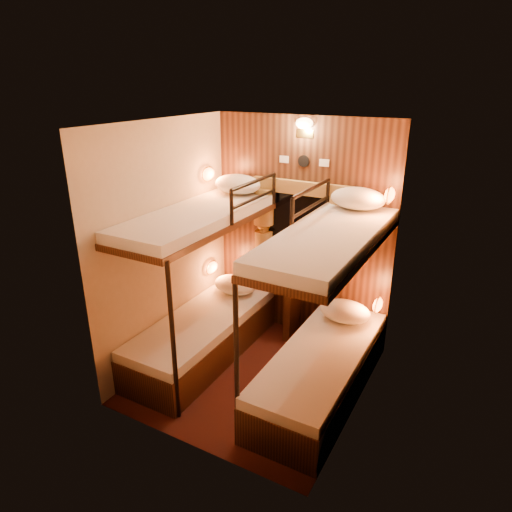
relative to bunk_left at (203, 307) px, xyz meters
The scene contains 22 objects.
floor 0.86m from the bunk_left, ahead, with size 2.10×2.10×0.00m, color #3D1610.
ceiling 1.95m from the bunk_left, ahead, with size 2.10×2.10×0.00m, color silver.
wall_back 1.34m from the bunk_left, 56.56° to the left, with size 2.40×2.40×0.00m, color #C6B293.
wall_front 1.44m from the bunk_left, 59.93° to the right, with size 2.40×2.40×0.00m, color #C6B293.
wall_left 0.74m from the bunk_left, 168.93° to the right, with size 2.40×2.40×0.00m, color #C6B293.
wall_right 1.77m from the bunk_left, ahead, with size 2.40×2.40×0.00m, color #C6B293.
back_panel 1.33m from the bunk_left, 56.16° to the left, with size 2.00×0.03×2.40m, color black.
bunk_left is the anchor object (origin of this frame).
bunk_right 1.30m from the bunk_left, ahead, with size 0.72×1.90×1.82m.
window 1.30m from the bunk_left, 55.30° to the left, with size 1.00×0.12×0.79m.
curtains 1.32m from the bunk_left, 54.32° to the left, with size 1.10×0.22×1.00m.
back_fixtures 2.03m from the bunk_left, 55.16° to the left, with size 0.54×0.09×0.48m.
reading_lamps 1.13m from the bunk_left, 44.25° to the left, with size 2.00×0.20×1.25m.
table 1.02m from the bunk_left, 50.33° to the left, with size 0.50×0.34×0.66m.
bottle_left 1.01m from the bunk_left, 51.94° to the left, with size 0.07×0.07×0.24m.
bottle_right 1.07m from the bunk_left, 52.13° to the left, with size 0.06×0.06×0.21m.
sachet_a 1.09m from the bunk_left, 48.43° to the left, with size 0.07×0.05×0.01m, color silver.
sachet_b 1.09m from the bunk_left, 46.03° to the left, with size 0.07×0.05×0.01m, color silver.
pillow_lower_left 0.63m from the bunk_left, 90.20° to the left, with size 0.50×0.36×0.20m, color white.
pillow_lower_right 1.44m from the bunk_left, 25.40° to the left, with size 0.51×0.37×0.20m, color white.
pillow_upper_left 1.34m from the bunk_left, 90.17° to the left, with size 0.51×0.37×0.20m, color white.
pillow_upper_right 1.87m from the bunk_left, 29.53° to the left, with size 0.52×0.37×0.20m, color white.
Camera 1 is at (1.82, -3.29, 2.74)m, focal length 32.00 mm.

